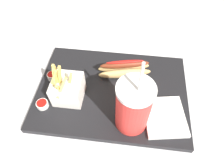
{
  "coord_description": "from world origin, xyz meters",
  "views": [
    {
      "loc": [
        0.04,
        -0.36,
        0.54
      ],
      "look_at": [
        0.0,
        0.0,
        0.05
      ],
      "focal_mm": 32.05,
      "sensor_mm": 36.0,
      "label": 1
    }
  ],
  "objects_px": {
    "soda_cup": "(133,107)",
    "fries_basket": "(68,89)",
    "ketchup_cup_1": "(52,76)",
    "hot_dog_1": "(124,69)",
    "napkin_stack": "(165,117)",
    "ketchup_cup_2": "(42,104)"
  },
  "relations": [
    {
      "from": "fries_basket",
      "to": "ketchup_cup_2",
      "type": "bearing_deg",
      "value": -148.48
    },
    {
      "from": "soda_cup",
      "to": "ketchup_cup_2",
      "type": "bearing_deg",
      "value": 175.86
    },
    {
      "from": "ketchup_cup_1",
      "to": "hot_dog_1",
      "type": "bearing_deg",
      "value": 11.85
    },
    {
      "from": "fries_basket",
      "to": "hot_dog_1",
      "type": "bearing_deg",
      "value": 34.91
    },
    {
      "from": "hot_dog_1",
      "to": "ketchup_cup_2",
      "type": "bearing_deg",
      "value": -146.11
    },
    {
      "from": "ketchup_cup_1",
      "to": "soda_cup",
      "type": "bearing_deg",
      "value": -25.14
    },
    {
      "from": "ketchup_cup_2",
      "to": "fries_basket",
      "type": "bearing_deg",
      "value": 31.52
    },
    {
      "from": "soda_cup",
      "to": "ketchup_cup_1",
      "type": "height_order",
      "value": "soda_cup"
    },
    {
      "from": "hot_dog_1",
      "to": "napkin_stack",
      "type": "bearing_deg",
      "value": -49.29
    },
    {
      "from": "fries_basket",
      "to": "soda_cup",
      "type": "bearing_deg",
      "value": -17.98
    },
    {
      "from": "ketchup_cup_1",
      "to": "napkin_stack",
      "type": "distance_m",
      "value": 0.38
    },
    {
      "from": "hot_dog_1",
      "to": "napkin_stack",
      "type": "relative_size",
      "value": 1.39
    },
    {
      "from": "napkin_stack",
      "to": "ketchup_cup_1",
      "type": "bearing_deg",
      "value": 164.31
    },
    {
      "from": "ketchup_cup_2",
      "to": "napkin_stack",
      "type": "distance_m",
      "value": 0.36
    },
    {
      "from": "fries_basket",
      "to": "ketchup_cup_2",
      "type": "height_order",
      "value": "fries_basket"
    },
    {
      "from": "ketchup_cup_1",
      "to": "ketchup_cup_2",
      "type": "relative_size",
      "value": 0.88
    },
    {
      "from": "soda_cup",
      "to": "hot_dog_1",
      "type": "bearing_deg",
      "value": 101.11
    },
    {
      "from": "soda_cup",
      "to": "napkin_stack",
      "type": "relative_size",
      "value": 1.87
    },
    {
      "from": "fries_basket",
      "to": "ketchup_cup_2",
      "type": "relative_size",
      "value": 3.99
    },
    {
      "from": "soda_cup",
      "to": "fries_basket",
      "type": "distance_m",
      "value": 0.21
    },
    {
      "from": "ketchup_cup_2",
      "to": "napkin_stack",
      "type": "xyz_separation_m",
      "value": [
        0.36,
        0.0,
        -0.0
      ]
    },
    {
      "from": "soda_cup",
      "to": "ketchup_cup_1",
      "type": "relative_size",
      "value": 7.85
    }
  ]
}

